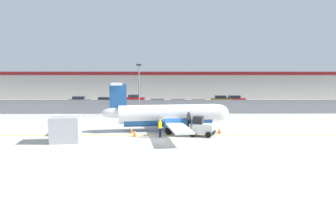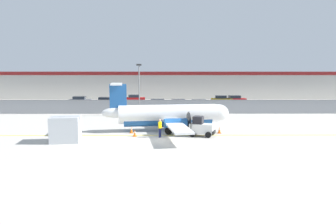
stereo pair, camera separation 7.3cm
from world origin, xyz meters
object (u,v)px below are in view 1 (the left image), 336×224
(parked_car_0, at_px, (80,101))
(parked_car_2, at_px, (134,99))
(parked_car_3, at_px, (157,104))
(parked_car_5, at_px, (198,104))
(baggage_tug, at_px, (201,127))
(parked_car_6, at_px, (221,99))
(parked_car_7, at_px, (235,99))
(apron_light_pole, at_px, (139,85))
(commuter_airplane, at_px, (170,115))
(parked_car_4, at_px, (177,104))
(traffic_cone_near_left, at_px, (131,130))
(traffic_cone_near_right, at_px, (135,133))
(cargo_container, at_px, (66,129))
(parked_car_1, at_px, (105,102))
(traffic_cone_far_left, at_px, (219,130))
(ground_crew_worker, at_px, (160,127))

(parked_car_0, distance_m, parked_car_2, 10.92)
(parked_car_3, height_order, parked_car_5, same)
(baggage_tug, xyz_separation_m, parked_car_6, (7.72, 31.37, 0.04))
(parked_car_5, xyz_separation_m, parked_car_7, (8.34, 9.81, 0.00))
(parked_car_2, distance_m, parked_car_5, 16.99)
(parked_car_5, relative_size, apron_light_pole, 0.60)
(commuter_airplane, distance_m, parked_car_7, 31.38)
(commuter_airplane, distance_m, parked_car_4, 19.30)
(traffic_cone_near_left, height_order, parked_car_6, parked_car_6)
(parked_car_5, bearing_deg, traffic_cone_near_right, 62.07)
(baggage_tug, height_order, parked_car_2, baggage_tug)
(cargo_container, height_order, traffic_cone_near_left, cargo_container)
(parked_car_0, height_order, parked_car_5, same)
(parked_car_3, relative_size, parked_car_7, 1.02)
(parked_car_2, xyz_separation_m, parked_car_4, (8.43, -11.49, 0.00))
(parked_car_1, distance_m, parked_car_4, 14.00)
(traffic_cone_near_right, height_order, apron_light_pole, apron_light_pole)
(parked_car_2, xyz_separation_m, parked_car_6, (17.51, -2.40, 0.00))
(parked_car_0, bearing_deg, commuter_airplane, -61.09)
(cargo_container, xyz_separation_m, parked_car_6, (19.74, 33.67, -0.21))
(traffic_cone_far_left, relative_size, parked_car_4, 0.15)
(traffic_cone_near_left, xyz_separation_m, parked_car_6, (14.50, 29.84, 0.58))
(commuter_airplane, xyz_separation_m, parked_car_3, (-1.97, 19.63, -0.71))
(traffic_cone_far_left, bearing_deg, ground_crew_worker, -162.53)
(commuter_airplane, bearing_deg, ground_crew_worker, -114.35)
(traffic_cone_far_left, height_order, parked_car_3, parked_car_3)
(baggage_tug, distance_m, parked_car_0, 35.20)
(parked_car_2, bearing_deg, parked_car_4, -60.85)
(parked_car_1, bearing_deg, traffic_cone_far_left, 128.13)
(cargo_container, bearing_deg, parked_car_0, 96.37)
(parked_car_0, bearing_deg, parked_car_2, 21.02)
(parked_car_1, relative_size, parked_car_5, 0.99)
(baggage_tug, distance_m, parked_car_4, 22.32)
(traffic_cone_far_left, bearing_deg, apron_light_pole, 124.94)
(baggage_tug, height_order, parked_car_3, baggage_tug)
(parked_car_4, bearing_deg, parked_car_2, -59.33)
(cargo_container, xyz_separation_m, parked_car_2, (2.23, 36.07, -0.21))
(baggage_tug, distance_m, traffic_cone_near_left, 6.97)
(cargo_container, distance_m, parked_car_7, 40.55)
(commuter_airplane, xyz_separation_m, parked_car_1, (-11.65, 23.96, -0.71))
(traffic_cone_far_left, distance_m, parked_car_0, 35.28)
(cargo_container, distance_m, parked_car_1, 29.42)
(parked_car_7, bearing_deg, commuter_airplane, -116.50)
(commuter_airplane, height_order, cargo_container, commuter_airplane)
(traffic_cone_near_right, distance_m, parked_car_4, 22.96)
(commuter_airplane, distance_m, parked_car_1, 26.65)
(baggage_tug, distance_m, parked_car_6, 32.30)
(parked_car_0, xyz_separation_m, parked_car_3, (14.85, -6.50, 0.00))
(apron_light_pole, bearing_deg, cargo_container, -106.62)
(ground_crew_worker, relative_size, parked_car_0, 0.39)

